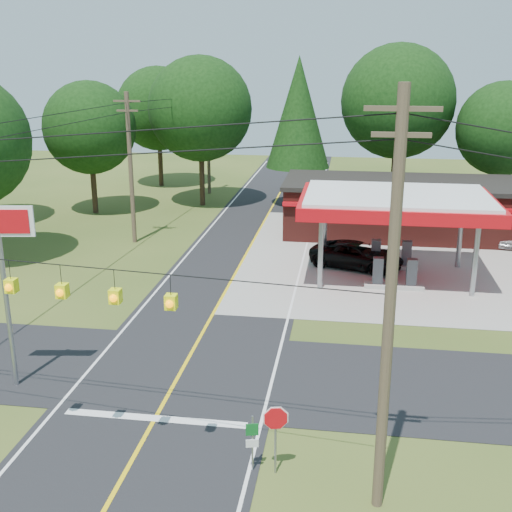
# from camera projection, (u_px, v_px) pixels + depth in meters

# --- Properties ---
(ground) EXTENTS (120.00, 120.00, 0.00)m
(ground) POSITION_uv_depth(u_px,v_px,m) (181.00, 371.00, 25.72)
(ground) COLOR #354A1A
(ground) RESTS_ON ground
(main_highway) EXTENTS (8.00, 120.00, 0.02)m
(main_highway) POSITION_uv_depth(u_px,v_px,m) (181.00, 371.00, 25.71)
(main_highway) COLOR black
(main_highway) RESTS_ON ground
(cross_road) EXTENTS (70.00, 7.00, 0.02)m
(cross_road) POSITION_uv_depth(u_px,v_px,m) (181.00, 371.00, 25.71)
(cross_road) COLOR black
(cross_road) RESTS_ON ground
(lane_center_yellow) EXTENTS (0.15, 110.00, 0.00)m
(lane_center_yellow) POSITION_uv_depth(u_px,v_px,m) (181.00, 371.00, 25.71)
(lane_center_yellow) COLOR yellow
(lane_center_yellow) RESTS_ON main_highway
(gas_canopy) EXTENTS (10.60, 7.40, 4.88)m
(gas_canopy) POSITION_uv_depth(u_px,v_px,m) (397.00, 205.00, 35.50)
(gas_canopy) COLOR gray
(gas_canopy) RESTS_ON ground
(convenience_store) EXTENTS (16.40, 7.55, 3.80)m
(convenience_store) POSITION_uv_depth(u_px,v_px,m) (400.00, 207.00, 45.49)
(convenience_store) COLOR #571D19
(convenience_store) RESTS_ON ground
(utility_pole_near_right) EXTENTS (1.80, 0.30, 11.50)m
(utility_pole_near_right) POSITION_uv_depth(u_px,v_px,m) (390.00, 307.00, 16.30)
(utility_pole_near_right) COLOR #473828
(utility_pole_near_right) RESTS_ON ground
(utility_pole_far_left) EXTENTS (1.80, 0.30, 10.00)m
(utility_pole_far_left) POSITION_uv_depth(u_px,v_px,m) (131.00, 166.00, 42.31)
(utility_pole_far_left) COLOR #473828
(utility_pole_far_left) RESTS_ON ground
(utility_pole_north) EXTENTS (0.30, 0.30, 9.50)m
(utility_pole_north) POSITION_uv_depth(u_px,v_px,m) (208.00, 142.00, 58.31)
(utility_pole_north) COLOR #473828
(utility_pole_north) RESTS_ON ground
(overhead_beacons) EXTENTS (17.04, 2.04, 1.03)m
(overhead_beacons) POSITION_uv_depth(u_px,v_px,m) (87.00, 270.00, 18.35)
(overhead_beacons) COLOR black
(overhead_beacons) RESTS_ON ground
(treeline_backdrop) EXTENTS (70.27, 51.59, 13.30)m
(treeline_backdrop) POSITION_uv_depth(u_px,v_px,m) (274.00, 124.00, 46.09)
(treeline_backdrop) COLOR #332316
(treeline_backdrop) RESTS_ON ground
(suv_car) EXTENTS (7.03, 7.03, 1.53)m
(suv_car) POSITION_uv_depth(u_px,v_px,m) (357.00, 255.00, 38.23)
(suv_car) COLOR black
(suv_car) RESTS_ON ground
(sedan_car) EXTENTS (3.94, 3.94, 1.20)m
(sedan_car) POSITION_uv_depth(u_px,v_px,m) (507.00, 236.00, 43.03)
(sedan_car) COLOR silver
(sedan_car) RESTS_ON ground
(big_stop_sign) EXTENTS (2.64, 0.47, 7.15)m
(big_stop_sign) POSITION_uv_depth(u_px,v_px,m) (0.00, 252.00, 23.07)
(big_stop_sign) COLOR gray
(big_stop_sign) RESTS_ON ground
(octagonal_stop_sign) EXTENTS (0.79, 0.22, 2.28)m
(octagonal_stop_sign) POSITION_uv_depth(u_px,v_px,m) (276.00, 424.00, 18.91)
(octagonal_stop_sign) COLOR gray
(octagonal_stop_sign) RESTS_ON ground
(route_sign_post) EXTENTS (0.38, 0.13, 1.89)m
(route_sign_post) POSITION_uv_depth(u_px,v_px,m) (252.00, 439.00, 19.17)
(route_sign_post) COLOR gray
(route_sign_post) RESTS_ON ground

